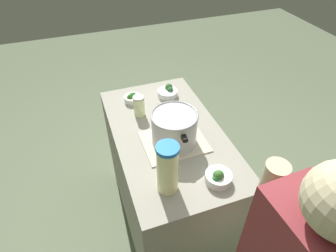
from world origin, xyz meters
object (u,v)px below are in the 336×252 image
(cooking_pot, at_px, (174,128))
(mason_jar, at_px, (139,106))
(broccoli_bowl_front, at_px, (218,177))
(lemonade_pitcher, at_px, (168,169))
(broccoli_bowl_back, at_px, (168,92))
(broccoli_bowl_center, at_px, (132,98))

(cooking_pot, bearing_deg, mason_jar, -159.22)
(cooking_pot, xyz_separation_m, broccoli_bowl_front, (0.34, 0.10, -0.08))
(cooking_pot, xyz_separation_m, lemonade_pitcher, (0.29, -0.14, 0.03))
(broccoli_bowl_front, relative_size, broccoli_bowl_back, 0.96)
(cooking_pot, relative_size, broccoli_bowl_center, 2.91)
(broccoli_bowl_center, bearing_deg, broccoli_bowl_back, 87.64)
(cooking_pot, distance_m, broccoli_bowl_back, 0.48)
(broccoli_bowl_back, bearing_deg, broccoli_bowl_front, -1.43)
(lemonade_pitcher, height_order, broccoli_bowl_front, lemonade_pitcher)
(broccoli_bowl_front, bearing_deg, lemonade_pitcher, -100.64)
(lemonade_pitcher, distance_m, broccoli_bowl_front, 0.27)
(broccoli_bowl_front, distance_m, broccoli_bowl_back, 0.79)
(broccoli_bowl_center, bearing_deg, cooking_pot, 15.18)
(lemonade_pitcher, height_order, mason_jar, lemonade_pitcher)
(cooking_pot, distance_m, broccoli_bowl_center, 0.49)
(cooking_pot, bearing_deg, broccoli_bowl_back, 164.73)
(cooking_pot, height_order, broccoli_bowl_front, cooking_pot)
(mason_jar, height_order, broccoli_bowl_front, mason_jar)
(broccoli_bowl_front, relative_size, broccoli_bowl_center, 1.19)
(mason_jar, height_order, broccoli_bowl_center, mason_jar)
(cooking_pot, bearing_deg, broccoli_bowl_front, 17.29)
(mason_jar, xyz_separation_m, broccoli_bowl_back, (-0.14, 0.24, -0.04))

